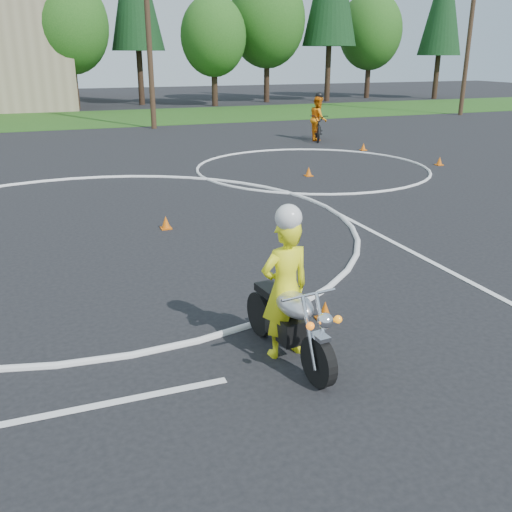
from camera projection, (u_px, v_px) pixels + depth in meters
name	position (u px, v px, depth m)	size (l,w,h in m)	color
ground	(105.00, 278.00, 10.22)	(120.00, 120.00, 0.00)	black
grass_strip	(51.00, 120.00, 34.01)	(120.00, 10.00, 0.02)	#1E4714
course_markings	(170.00, 208.00, 14.77)	(19.05, 19.05, 0.12)	silver
primary_motorcycle	(290.00, 321.00, 7.35)	(0.74, 2.13, 1.12)	black
rider_primary_grp	(285.00, 285.00, 7.31)	(0.73, 0.53, 2.08)	yellow
rider_second_grp	(318.00, 123.00, 26.05)	(1.60, 2.38, 2.16)	black
traffic_cones	(335.00, 185.00, 16.84)	(11.10, 13.90, 0.30)	#DB5F0B
treeline	(242.00, 14.00, 43.40)	(38.20, 8.10, 14.52)	#382619
utility_poles	(148.00, 23.00, 28.64)	(41.60, 1.12, 10.00)	#473321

